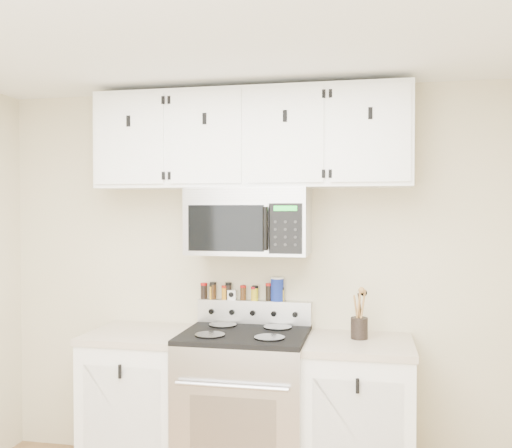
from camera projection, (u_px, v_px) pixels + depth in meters
The scene contains 20 objects.
back_wall at pixel (255, 277), 3.81m from camera, with size 3.50×0.01×2.50m, color #C2B692.
range at pixel (245, 406), 3.52m from camera, with size 0.76×0.65×1.10m.
base_cabinet_left at pixel (142, 402), 3.67m from camera, with size 0.64×0.62×0.92m.
base_cabinet_right at pixel (359, 417), 3.40m from camera, with size 0.64×0.62×0.92m.
microwave at pixel (249, 221), 3.61m from camera, with size 0.76×0.44×0.42m.
upper_cabinets at pixel (250, 139), 3.62m from camera, with size 2.00×0.35×0.62m.
utensil_crock at pixel (359, 326), 3.45m from camera, with size 0.10×0.10×0.30m.
kitchen_timer at pixel (232, 295), 3.81m from camera, with size 0.06×0.05×0.06m, color white.
salt_canister at pixel (277, 289), 3.74m from camera, with size 0.09×0.09×0.16m.
spice_jar_0 at pixel (204, 291), 3.84m from camera, with size 0.05×0.05×0.11m.
spice_jar_1 at pixel (212, 291), 3.83m from camera, with size 0.04×0.04×0.10m.
spice_jar_2 at pixel (213, 290), 3.83m from camera, with size 0.04×0.04×0.11m.
spice_jar_3 at pixel (225, 292), 3.82m from camera, with size 0.04×0.04×0.09m.
spice_jar_4 at pixel (229, 291), 3.81m from camera, with size 0.04×0.04×0.11m.
spice_jar_5 at pixel (243, 293), 3.79m from camera, with size 0.04×0.04×0.10m.
spice_jar_6 at pixel (254, 293), 3.78m from camera, with size 0.04×0.04×0.09m.
spice_jar_7 at pixel (255, 293), 3.77m from camera, with size 0.04×0.04×0.10m.
spice_jar_8 at pixel (269, 292), 3.76m from camera, with size 0.04×0.04×0.12m.
spice_jar_9 at pixel (273, 293), 3.75m from camera, with size 0.04×0.04×0.11m.
spice_jar_10 at pixel (281, 294), 3.74m from camera, with size 0.04×0.04×0.09m.
Camera 1 is at (0.76, -1.98, 1.70)m, focal length 40.00 mm.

